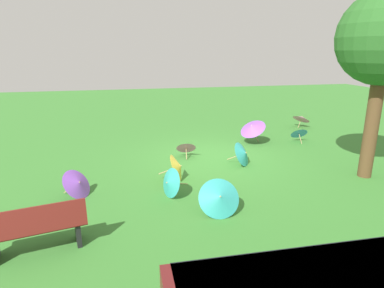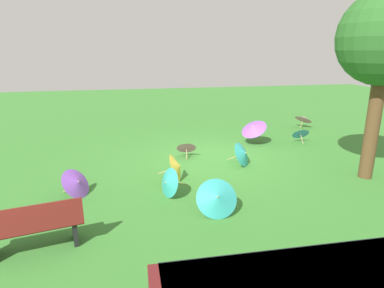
% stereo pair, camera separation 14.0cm
% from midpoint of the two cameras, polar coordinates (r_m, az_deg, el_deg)
% --- Properties ---
extents(ground, '(40.00, 40.00, 0.00)m').
position_cam_midpoint_polar(ground, '(10.40, 4.05, -2.46)').
color(ground, '#387A2D').
extents(park_bench, '(1.66, 0.79, 0.90)m').
position_cam_midpoint_polar(park_bench, '(6.15, -25.36, -12.97)').
color(park_bench, maroon).
rests_on(park_bench, ground).
extents(parasol_blue_0, '(0.66, 0.62, 0.60)m').
position_cam_midpoint_polar(parasol_blue_0, '(12.74, 18.63, 1.83)').
color(parasol_blue_0, tan).
rests_on(parasol_blue_0, ground).
extents(parasol_pink_0, '(0.99, 1.00, 0.64)m').
position_cam_midpoint_polar(parasol_pink_0, '(15.28, 19.14, 4.24)').
color(parasol_pink_0, tan).
rests_on(parasol_pink_0, ground).
extents(parasol_teal_1, '(0.75, 0.76, 0.70)m').
position_cam_midpoint_polar(parasol_teal_1, '(7.60, -3.74, -6.73)').
color(parasol_teal_1, tan).
rests_on(parasol_teal_1, ground).
extents(parasol_purple_0, '(1.22, 1.24, 0.96)m').
position_cam_midpoint_polar(parasol_purple_0, '(12.00, 10.95, 2.86)').
color(parasol_purple_0, tan).
rests_on(parasol_purple_0, ground).
extents(parasol_purple_1, '(0.84, 0.92, 0.68)m').
position_cam_midpoint_polar(parasol_purple_1, '(8.05, -18.93, -6.39)').
color(parasol_purple_1, tan).
rests_on(parasol_purple_1, ground).
extents(parasol_yellow_0, '(0.81, 0.81, 0.73)m').
position_cam_midpoint_polar(parasol_yellow_0, '(8.56, -2.06, -3.98)').
color(parasol_yellow_0, tan).
rests_on(parasol_yellow_0, ground).
extents(parasol_pink_1, '(0.69, 0.62, 0.59)m').
position_cam_midpoint_polar(parasol_pink_1, '(10.41, -0.62, -0.47)').
color(parasol_pink_1, tan).
rests_on(parasol_pink_1, ground).
extents(parasol_teal_2, '(0.91, 0.86, 0.79)m').
position_cam_midpoint_polar(parasol_teal_2, '(6.77, 5.01, -9.31)').
color(parasol_teal_2, tan).
rests_on(parasol_teal_2, ground).
extents(parasol_teal_3, '(0.85, 0.88, 0.73)m').
position_cam_midpoint_polar(parasol_teal_3, '(9.73, 9.41, -1.69)').
color(parasol_teal_3, tan).
rests_on(parasol_teal_3, ground).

